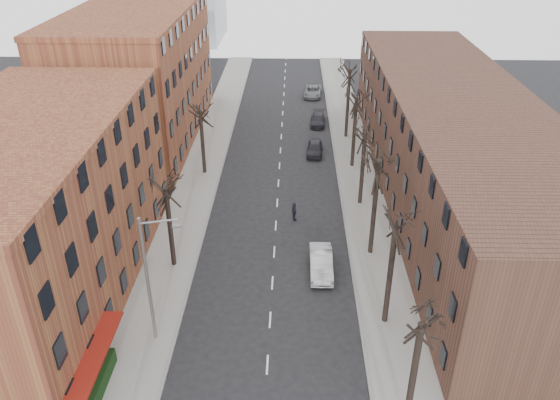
{
  "coord_description": "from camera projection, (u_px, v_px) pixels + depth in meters",
  "views": [
    {
      "loc": [
        1.37,
        -15.92,
        24.63
      ],
      "look_at": [
        0.43,
        21.32,
        4.0
      ],
      "focal_mm": 35.0,
      "sensor_mm": 36.0,
      "label": 1
    }
  ],
  "objects": [
    {
      "name": "building_left_near",
      "position": [
        32.0,
        217.0,
        36.46
      ],
      "size": [
        12.0,
        26.0,
        12.0
      ],
      "primitive_type": "cube",
      "color": "brown",
      "rests_on": "ground"
    },
    {
      "name": "parked_car_mid",
      "position": [
        318.0,
        120.0,
        67.51
      ],
      "size": [
        2.1,
        4.47,
        1.26
      ],
      "primitive_type": "imported",
      "rotation": [
        0.0,
        0.0,
        -0.08
      ],
      "color": "black",
      "rests_on": "ground"
    },
    {
      "name": "sidewalk_right",
      "position": [
        357.0,
        170.0,
        56.28
      ],
      "size": [
        4.0,
        90.0,
        0.15
      ],
      "primitive_type": "cube",
      "color": "gray",
      "rests_on": "ground"
    },
    {
      "name": "parked_car_near",
      "position": [
        315.0,
        148.0,
        59.63
      ],
      "size": [
        1.97,
        4.25,
        1.41
      ],
      "primitive_type": "imported",
      "rotation": [
        0.0,
        0.0,
        -0.07
      ],
      "color": "black",
      "rests_on": "ground"
    },
    {
      "name": "parked_car_far",
      "position": [
        313.0,
        91.0,
        77.23
      ],
      "size": [
        2.82,
        5.22,
        1.39
      ],
      "primitive_type": "imported",
      "rotation": [
        0.0,
        0.0,
        -0.1
      ],
      "color": "slate",
      "rests_on": "ground"
    },
    {
      "name": "pedestrian_crossing",
      "position": [
        294.0,
        212.0,
        47.21
      ],
      "size": [
        0.7,
        1.1,
        1.74
      ],
      "primitive_type": "imported",
      "rotation": [
        0.0,
        0.0,
        1.87
      ],
      "color": "black",
      "rests_on": "ground"
    },
    {
      "name": "streetlight",
      "position": [
        150.0,
        276.0,
        32.36
      ],
      "size": [
        2.45,
        0.22,
        9.03
      ],
      "color": "slate",
      "rests_on": "ground"
    },
    {
      "name": "tree_right_c",
      "position": [
        370.0,
        253.0,
        43.21
      ],
      "size": [
        5.2,
        5.2,
        11.6
      ],
      "primitive_type": null,
      "color": "black",
      "rests_on": "ground"
    },
    {
      "name": "awning_left",
      "position": [
        103.0,
        388.0,
        31.35
      ],
      "size": [
        1.2,
        7.0,
        0.15
      ],
      "primitive_type": "cube",
      "color": "maroon",
      "rests_on": "ground"
    },
    {
      "name": "sidewalk_left",
      "position": [
        202.0,
        168.0,
        56.64
      ],
      "size": [
        4.0,
        90.0,
        0.15
      ],
      "primitive_type": "cube",
      "color": "gray",
      "rests_on": "ground"
    },
    {
      "name": "tree_right_e",
      "position": [
        352.0,
        166.0,
        57.2
      ],
      "size": [
        5.2,
        5.2,
        10.8
      ],
      "primitive_type": null,
      "color": "black",
      "rests_on": "ground"
    },
    {
      "name": "tree_right_b",
      "position": [
        384.0,
        322.0,
        36.22
      ],
      "size": [
        5.2,
        5.2,
        10.8
      ],
      "primitive_type": null,
      "color": "black",
      "rests_on": "ground"
    },
    {
      "name": "silver_sedan",
      "position": [
        321.0,
        263.0,
        40.74
      ],
      "size": [
        1.68,
        4.75,
        1.56
      ],
      "primitive_type": "imported",
      "rotation": [
        0.0,
        0.0,
        0.01
      ],
      "color": "#A4A7AB",
      "rests_on": "ground"
    },
    {
      "name": "tree_right_d",
      "position": [
        360.0,
        204.0,
        50.21
      ],
      "size": [
        5.2,
        5.2,
        10.0
      ],
      "primitive_type": null,
      "color": "black",
      "rests_on": "ground"
    },
    {
      "name": "tree_left_b",
      "position": [
        205.0,
        173.0,
        55.79
      ],
      "size": [
        5.2,
        5.2,
        9.5
      ],
      "primitive_type": null,
      "color": "black",
      "rests_on": "ground"
    },
    {
      "name": "building_right",
      "position": [
        454.0,
        146.0,
        49.35
      ],
      "size": [
        12.0,
        50.0,
        10.0
      ],
      "primitive_type": "cube",
      "color": "#4C2E23",
      "rests_on": "ground"
    },
    {
      "name": "hedge",
      "position": [
        93.0,
        393.0,
        30.16
      ],
      "size": [
        0.8,
        6.0,
        1.0
      ],
      "primitive_type": "cube",
      "color": "black",
      "rests_on": "sidewalk_left"
    },
    {
      "name": "tree_left_a",
      "position": [
        174.0,
        265.0,
        41.8
      ],
      "size": [
        5.2,
        5.2,
        9.5
      ],
      "primitive_type": null,
      "color": "black",
      "rests_on": "ground"
    },
    {
      "name": "building_left_far",
      "position": [
        139.0,
        77.0,
        61.33
      ],
      "size": [
        12.0,
        28.0,
        14.0
      ],
      "primitive_type": "cube",
      "color": "brown",
      "rests_on": "ground"
    },
    {
      "name": "tree_right_f",
      "position": [
        346.0,
        137.0,
        64.2
      ],
      "size": [
        5.2,
        5.2,
        11.6
      ],
      "primitive_type": null,
      "color": "black",
      "rests_on": "ground"
    }
  ]
}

